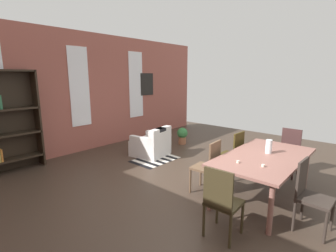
% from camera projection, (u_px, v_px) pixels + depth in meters
% --- Properties ---
extents(ground_plane, '(10.83, 10.83, 0.00)m').
position_uv_depth(ground_plane, '(192.00, 192.00, 4.34)').
color(ground_plane, '#403227').
extents(back_wall_brick, '(9.33, 0.12, 3.16)m').
position_uv_depth(back_wall_brick, '(79.00, 93.00, 6.46)').
color(back_wall_brick, '#A2574B').
rests_on(back_wall_brick, ground).
extents(window_pane_1, '(0.55, 0.02, 2.05)m').
position_uv_depth(window_pane_1, '(79.00, 87.00, 6.38)').
color(window_pane_1, white).
extents(window_pane_2, '(0.55, 0.02, 2.05)m').
position_uv_depth(window_pane_2, '(136.00, 85.00, 7.81)').
color(window_pane_2, white).
extents(dining_table, '(2.02, 1.10, 0.75)m').
position_uv_depth(dining_table, '(264.00, 160.00, 4.00)').
color(dining_table, '#8C5C51').
rests_on(dining_table, ground).
extents(vase_on_table, '(0.10, 0.10, 0.23)m').
position_uv_depth(vase_on_table, '(269.00, 147.00, 4.09)').
color(vase_on_table, silver).
rests_on(vase_on_table, dining_table).
extents(tealight_candle_0, '(0.04, 0.04, 0.04)m').
position_uv_depth(tealight_candle_0, '(238.00, 162.00, 3.65)').
color(tealight_candle_0, silver).
rests_on(tealight_candle_0, dining_table).
extents(tealight_candle_1, '(0.04, 0.04, 0.04)m').
position_uv_depth(tealight_candle_1, '(263.00, 166.00, 3.49)').
color(tealight_candle_1, silver).
rests_on(tealight_candle_1, dining_table).
extents(dining_chair_head_left, '(0.42, 0.42, 0.95)m').
position_uv_depth(dining_chair_head_left, '(222.00, 200.00, 3.02)').
color(dining_chair_head_left, '#382F1B').
rests_on(dining_chair_head_left, ground).
extents(dining_chair_head_right, '(0.40, 0.40, 0.95)m').
position_uv_depth(dining_chair_head_right, '(289.00, 150.00, 5.05)').
color(dining_chair_head_right, '#382221').
rests_on(dining_chair_head_right, ground).
extents(dining_chair_far_left, '(0.43, 0.43, 0.95)m').
position_uv_depth(dining_chair_far_left, '(209.00, 165.00, 4.21)').
color(dining_chair_far_left, brown).
rests_on(dining_chair_far_left, ground).
extents(dining_chair_near_left, '(0.42, 0.42, 0.95)m').
position_uv_depth(dining_chair_near_left, '(310.00, 193.00, 3.20)').
color(dining_chair_near_left, '#342B25').
rests_on(dining_chair_near_left, ground).
extents(dining_chair_far_right, '(0.41, 0.41, 0.95)m').
position_uv_depth(dining_chair_far_right, '(233.00, 153.00, 4.87)').
color(dining_chair_far_right, '#3B3011').
rests_on(dining_chair_far_right, ground).
extents(bookshelf_tall, '(1.02, 0.33, 2.16)m').
position_uv_depth(bookshelf_tall, '(9.00, 121.00, 5.12)').
color(bookshelf_tall, '#2D2319').
rests_on(bookshelf_tall, ground).
extents(armchair_white, '(0.92, 0.92, 0.75)m').
position_uv_depth(armchair_white, '(152.00, 145.00, 6.31)').
color(armchair_white, white).
rests_on(armchair_white, ground).
extents(potted_plant_by_shelf, '(0.32, 0.32, 0.50)m').
position_uv_depth(potted_plant_by_shelf, '(182.00, 135.00, 7.35)').
color(potted_plant_by_shelf, '#9E6042').
rests_on(potted_plant_by_shelf, ground).
extents(striped_rug, '(1.10, 0.76, 0.01)m').
position_uv_depth(striped_rug, '(155.00, 159.00, 6.02)').
color(striped_rug, black).
rests_on(striped_rug, ground).
extents(framed_picture, '(0.56, 0.03, 0.72)m').
position_uv_depth(framed_picture, '(147.00, 84.00, 8.15)').
color(framed_picture, black).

